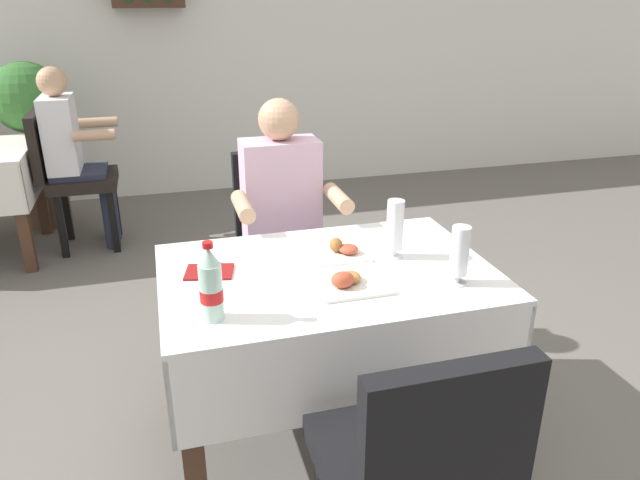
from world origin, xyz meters
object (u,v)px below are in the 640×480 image
beer_glass_left (459,255)px  background_patron (72,149)px  background_chair_right (68,172)px  potted_plant_corner (31,120)px  plate_near_camera (349,281)px  chair_far_diner_seat (282,239)px  beer_glass_middle (395,229)px  main_dining_table (327,311)px  napkin_cutlery_set (209,272)px  cola_bottle_primary (211,286)px  plate_far_diner (338,251)px  seated_diner_far (284,217)px  chair_near_camera_side (414,468)px

beer_glass_left → background_patron: size_ratio=0.17×
background_chair_right → potted_plant_corner: bearing=115.6°
plate_near_camera → background_chair_right: (-1.20, 2.52, -0.22)m
chair_far_diner_seat → beer_glass_middle: (0.28, -0.76, 0.31)m
beer_glass_middle → main_dining_table: bearing=-170.9°
main_dining_table → chair_far_diner_seat: 0.81m
main_dining_table → beer_glass_left: (0.41, -0.22, 0.28)m
beer_glass_left → napkin_cutlery_set: size_ratio=1.08×
beer_glass_left → beer_glass_middle: 0.30m
cola_bottle_primary → napkin_cutlery_set: bearing=86.3°
beer_glass_left → background_patron: (-1.52, 2.61, -0.15)m
plate_far_diner → beer_glass_left: bearing=-47.1°
background_patron → plate_near_camera: bearing=-65.4°
napkin_cutlery_set → plate_far_diner: bearing=3.6°
main_dining_table → cola_bottle_primary: cola_bottle_primary is taller
seated_diner_far → beer_glass_left: size_ratio=5.92×
chair_far_diner_seat → napkin_cutlery_set: chair_far_diner_seat is taller
background_chair_right → napkin_cutlery_set: bearing=-72.0°
main_dining_table → seated_diner_far: seated_diner_far is taller
chair_far_diner_seat → beer_glass_middle: size_ratio=4.22×
beer_glass_left → potted_plant_corner: 3.69m
main_dining_table → napkin_cutlery_set: (-0.42, 0.09, 0.18)m
napkin_cutlery_set → background_chair_right: bearing=108.0°
potted_plant_corner → chair_far_diner_seat: bearing=-56.3°
main_dining_table → plate_near_camera: 0.24m
seated_diner_far → napkin_cutlery_set: (-0.41, -0.60, 0.05)m
plate_near_camera → beer_glass_middle: beer_glass_middle is taller
plate_near_camera → napkin_cutlery_set: size_ratio=1.27×
chair_far_diner_seat → background_patron: 1.94m
main_dining_table → potted_plant_corner: (-1.44, 2.97, 0.24)m
plate_far_diner → background_patron: 2.56m
chair_far_diner_seat → plate_far_diner: chair_far_diner_seat is taller
plate_near_camera → plate_far_diner: (0.04, 0.26, -0.00)m
beer_glass_middle → background_patron: size_ratio=0.18×
napkin_cutlery_set → background_patron: (-0.69, 2.29, -0.05)m
seated_diner_far → plate_far_diner: 0.58m
main_dining_table → beer_glass_middle: 0.40m
plate_near_camera → potted_plant_corner: size_ratio=0.20×
background_chair_right → chair_near_camera_side: bearing=-70.0°
napkin_cutlery_set → potted_plant_corner: (-1.02, 2.87, 0.06)m
plate_far_diner → beer_glass_middle: size_ratio=1.01×
chair_near_camera_side → cola_bottle_primary: size_ratio=3.73×
napkin_cutlery_set → chair_near_camera_side: bearing=-64.9°
plate_near_camera → plate_far_diner: bearing=80.7°
napkin_cutlery_set → beer_glass_left: bearing=-21.1°
chair_near_camera_side → napkin_cutlery_set: size_ratio=4.94×
background_patron → potted_plant_corner: (-0.33, 0.58, 0.11)m
napkin_cutlery_set → seated_diner_far: bearing=55.8°
chair_far_diner_seat → beer_glass_left: size_ratio=4.56×
chair_near_camera_side → plate_far_diner: bearing=85.0°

